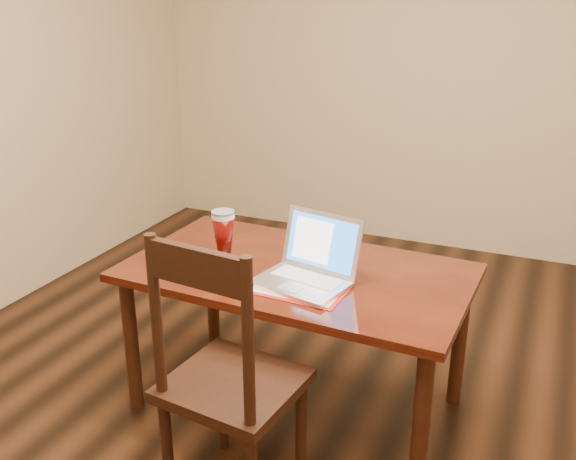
% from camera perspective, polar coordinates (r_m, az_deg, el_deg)
% --- Properties ---
extents(ground, '(5.00, 5.00, 0.00)m').
position_cam_1_polar(ground, '(2.85, 3.59, -18.95)').
color(ground, black).
rests_on(ground, ground).
extents(room_shell, '(4.51, 5.01, 2.71)m').
position_cam_1_polar(room_shell, '(2.19, 4.66, 19.27)').
color(room_shell, '#CAAE87').
rests_on(room_shell, ground).
extents(dining_table, '(1.49, 0.88, 0.96)m').
position_cam_1_polar(dining_table, '(2.78, 0.64, -4.83)').
color(dining_table, '#4C190A').
rests_on(dining_table, ground).
extents(dining_chair, '(0.50, 0.48, 1.08)m').
position_cam_1_polar(dining_chair, '(2.35, -5.42, -13.25)').
color(dining_chair, black).
rests_on(dining_chair, ground).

